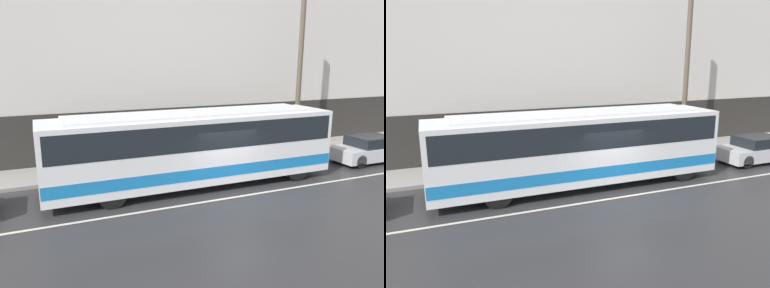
% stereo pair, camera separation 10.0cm
% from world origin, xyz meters
% --- Properties ---
extents(ground_plane, '(60.00, 60.00, 0.00)m').
position_xyz_m(ground_plane, '(0.00, 0.00, 0.00)').
color(ground_plane, '#2D2D30').
extents(sidewalk, '(60.00, 2.83, 0.16)m').
position_xyz_m(sidewalk, '(0.00, 5.41, 0.08)').
color(sidewalk, gray).
rests_on(sidewalk, ground_plane).
extents(building_facade, '(60.00, 0.35, 10.69)m').
position_xyz_m(building_facade, '(0.00, 6.97, 5.15)').
color(building_facade, silver).
rests_on(building_facade, ground_plane).
extents(lane_stripe, '(54.00, 0.14, 0.01)m').
position_xyz_m(lane_stripe, '(0.00, 0.00, 0.00)').
color(lane_stripe, beige).
rests_on(lane_stripe, ground_plane).
extents(transit_bus, '(12.10, 2.54, 3.13)m').
position_xyz_m(transit_bus, '(-0.92, 1.86, 1.77)').
color(transit_bus, white).
rests_on(transit_bus, ground_plane).
extents(sedan_white_front, '(4.42, 1.81, 1.35)m').
position_xyz_m(sedan_white_front, '(9.09, 1.86, 0.64)').
color(sedan_white_front, silver).
rests_on(sedan_white_front, ground_plane).
extents(utility_pole_near, '(0.27, 0.27, 8.19)m').
position_xyz_m(utility_pole_near, '(6.60, 4.87, 4.25)').
color(utility_pole_near, brown).
rests_on(utility_pole_near, sidewalk).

